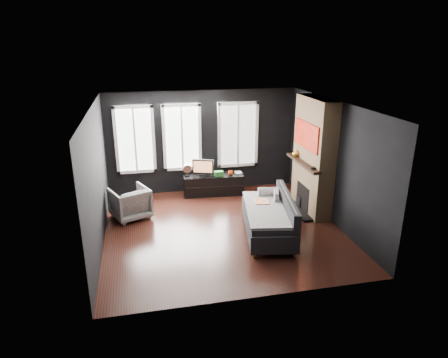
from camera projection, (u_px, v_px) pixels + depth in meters
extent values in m
plane|color=black|center=(222.00, 229.00, 8.71)|extent=(5.00, 5.00, 0.00)
plane|color=white|center=(222.00, 105.00, 7.81)|extent=(5.00, 5.00, 0.00)
cube|color=black|center=(203.00, 142.00, 10.57)|extent=(5.00, 0.02, 2.70)
cube|color=black|center=(97.00, 179.00, 7.76)|extent=(0.02, 5.00, 2.70)
cube|color=black|center=(334.00, 163.00, 8.76)|extent=(0.02, 5.00, 2.70)
cube|color=gray|center=(276.00, 199.00, 8.68)|extent=(0.17, 0.36, 0.35)
imported|color=silver|center=(130.00, 201.00, 9.14)|extent=(1.01, 0.98, 0.81)
imported|color=#DD440D|center=(230.00, 173.00, 10.49)|extent=(0.14, 0.12, 0.14)
imported|color=tan|center=(235.00, 169.00, 10.63)|extent=(0.17, 0.02, 0.23)
cube|color=#246928|center=(219.00, 173.00, 10.43)|extent=(0.24, 0.16, 0.12)
imported|color=gold|center=(296.00, 153.00, 9.65)|extent=(0.22, 0.22, 0.18)
cylinder|color=black|center=(313.00, 168.00, 8.75)|extent=(0.12, 0.12, 0.04)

